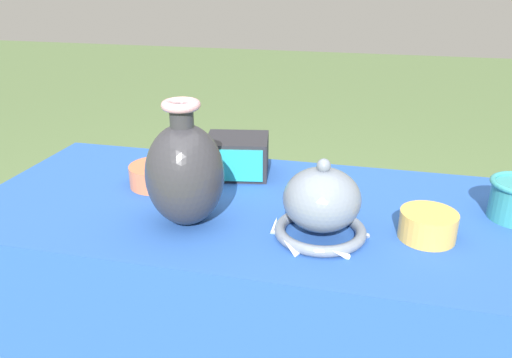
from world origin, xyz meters
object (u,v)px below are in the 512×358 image
at_px(pot_squat_ochre, 428,225).
at_px(mosaic_tile_box, 237,156).
at_px(vase_tall_bulbous, 185,173).
at_px(pot_squat_terracotta, 157,175).
at_px(vase_dome_bell, 321,206).

bearing_deg(pot_squat_ochre, mosaic_tile_box, 152.54).
relative_size(vase_tall_bulbous, pot_squat_terracotta, 1.93).
height_order(pot_squat_ochre, pot_squat_terracotta, pot_squat_ochre).
height_order(mosaic_tile_box, pot_squat_ochre, mosaic_tile_box).
height_order(vase_tall_bulbous, pot_squat_ochre, vase_tall_bulbous).
bearing_deg(mosaic_tile_box, vase_dome_bell, -58.43).
distance_m(vase_tall_bulbous, pot_squat_terracotta, 0.23).
xyz_separation_m(vase_dome_bell, mosaic_tile_box, (-0.24, 0.27, -0.02)).
relative_size(vase_tall_bulbous, vase_dome_bell, 1.33).
distance_m(vase_tall_bulbous, pot_squat_ochre, 0.48).
distance_m(vase_dome_bell, mosaic_tile_box, 0.36).
relative_size(mosaic_tile_box, pot_squat_ochre, 1.60).
bearing_deg(pot_squat_terracotta, mosaic_tile_box, 34.04).
bearing_deg(vase_tall_bulbous, vase_dome_bell, 1.29).
bearing_deg(pot_squat_ochre, vase_tall_bulbous, -174.47).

